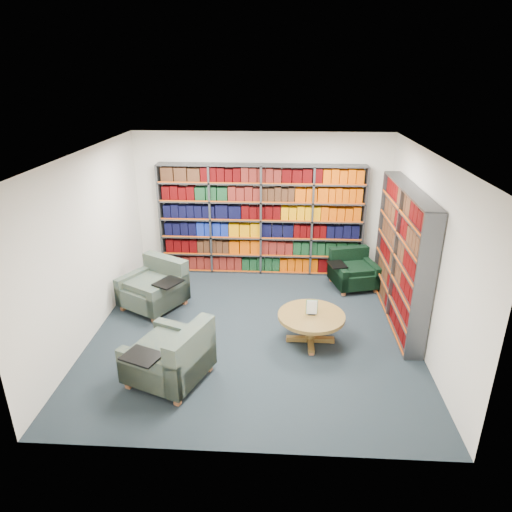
# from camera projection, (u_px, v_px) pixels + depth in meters

# --- Properties ---
(room_shell) EXTENTS (5.02, 5.02, 2.82)m
(room_shell) POSITION_uv_depth(u_px,v_px,m) (254.00, 249.00, 6.76)
(room_shell) COLOR black
(room_shell) RESTS_ON ground
(bookshelf_back) EXTENTS (4.00, 0.28, 2.20)m
(bookshelf_back) POSITION_uv_depth(u_px,v_px,m) (261.00, 221.00, 9.03)
(bookshelf_back) COLOR #47494F
(bookshelf_back) RESTS_ON ground
(bookshelf_right) EXTENTS (0.28, 2.50, 2.20)m
(bookshelf_right) POSITION_uv_depth(u_px,v_px,m) (402.00, 256.00, 7.30)
(bookshelf_right) COLOR #47494F
(bookshelf_right) RESTS_ON ground
(chair_teal_left) EXTENTS (1.24, 1.24, 0.83)m
(chair_teal_left) POSITION_uv_depth(u_px,v_px,m) (157.00, 288.00, 7.97)
(chair_teal_left) COLOR #011B35
(chair_teal_left) RESTS_ON ground
(chair_green_right) EXTENTS (1.00, 0.94, 0.70)m
(chair_green_right) POSITION_uv_depth(u_px,v_px,m) (352.00, 272.00, 8.73)
(chair_green_right) COLOR black
(chair_green_right) RESTS_ON ground
(chair_teal_front) EXTENTS (1.21, 1.25, 0.85)m
(chair_teal_front) POSITION_uv_depth(u_px,v_px,m) (174.00, 359.00, 5.99)
(chair_teal_front) COLOR #011B35
(chair_teal_front) RESTS_ON ground
(coffee_table) EXTENTS (1.01, 1.01, 0.71)m
(coffee_table) POSITION_uv_depth(u_px,v_px,m) (311.00, 320.00, 6.85)
(coffee_table) COLOR olive
(coffee_table) RESTS_ON ground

